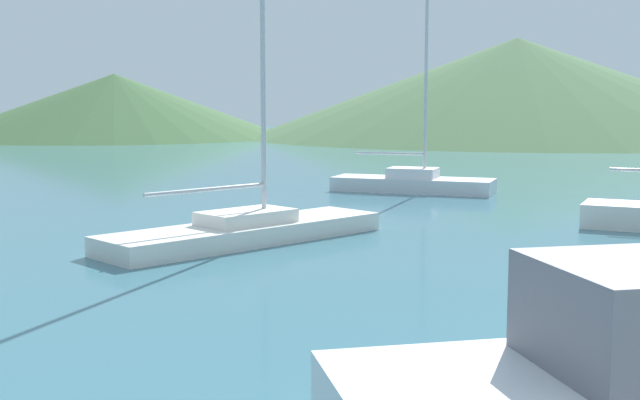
# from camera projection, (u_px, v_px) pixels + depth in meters

# --- Properties ---
(sailboat_inner) EXTENTS (7.36, 5.35, 9.29)m
(sailboat_inner) POSITION_uv_depth(u_px,v_px,m) (247.00, 227.00, 19.17)
(sailboat_inner) COLOR white
(sailboat_inner) RESTS_ON ground_plane
(sailboat_middle) EXTENTS (6.01, 4.89, 7.40)m
(sailboat_middle) POSITION_uv_depth(u_px,v_px,m) (413.00, 182.00, 30.23)
(sailboat_middle) COLOR silver
(sailboat_middle) RESTS_ON ground_plane
(hill_central) EXTENTS (35.34, 35.34, 6.39)m
(hill_central) POSITION_uv_depth(u_px,v_px,m) (115.00, 105.00, 81.28)
(hill_central) COLOR #3D6038
(hill_central) RESTS_ON ground_plane
(hill_east) EXTENTS (54.34, 54.34, 9.95)m
(hill_east) POSITION_uv_depth(u_px,v_px,m) (516.00, 88.00, 80.44)
(hill_east) COLOR #476B42
(hill_east) RESTS_ON ground_plane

